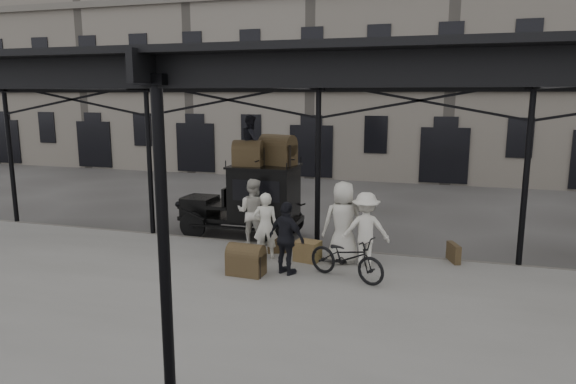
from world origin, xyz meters
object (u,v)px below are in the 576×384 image
at_px(bicycle, 347,257).
at_px(steamer_trunk_roof_near, 248,155).
at_px(porter_official, 287,238).
at_px(steamer_trunk_platform, 246,262).
at_px(porter_left, 265,226).
at_px(taxi, 254,197).

relative_size(bicycle, steamer_trunk_roof_near, 2.25).
bearing_deg(porter_official, steamer_trunk_platform, 42.85).
relative_size(bicycle, steamer_trunk_platform, 2.29).
bearing_deg(steamer_trunk_platform, bicycle, 12.82).
xyz_separation_m(porter_left, bicycle, (2.20, -0.85, -0.35)).
relative_size(taxi, steamer_trunk_roof_near, 4.36).
bearing_deg(porter_official, taxi, -34.76).
xyz_separation_m(bicycle, steamer_trunk_platform, (-2.24, -0.38, -0.19)).
distance_m(porter_left, porter_official, 1.24).
bearing_deg(porter_left, steamer_trunk_roof_near, -78.87).
bearing_deg(bicycle, porter_left, 90.64).
bearing_deg(bicycle, steamer_trunk_platform, 121.40).
xyz_separation_m(taxi, porter_left, (1.14, -2.28, -0.21)).
bearing_deg(porter_official, steamer_trunk_roof_near, -31.60).
xyz_separation_m(bicycle, steamer_trunk_roof_near, (-3.42, 2.88, 1.84)).
bearing_deg(taxi, steamer_trunk_platform, -72.68).
xyz_separation_m(porter_left, porter_official, (0.83, -0.93, 0.00)).
relative_size(porter_left, steamer_trunk_platform, 2.04).
bearing_deg(porter_left, bicycle, 138.96).
xyz_separation_m(porter_official, bicycle, (1.37, 0.07, -0.35)).
height_order(taxi, bicycle, taxi).
bearing_deg(steamer_trunk_roof_near, steamer_trunk_platform, -75.12).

